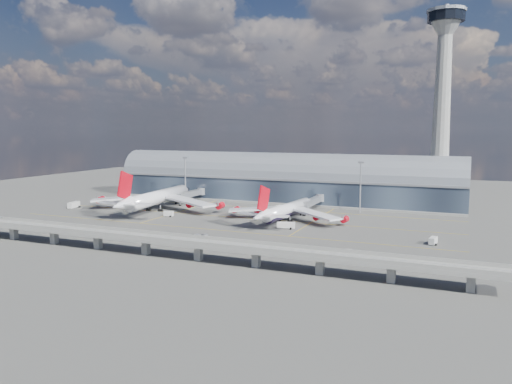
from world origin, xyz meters
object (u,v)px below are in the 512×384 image
at_px(cargo_train_0, 201,237).
at_px(cargo_train_1, 278,250).
at_px(service_truck_0, 74,205).
at_px(cargo_train_2, 361,254).
at_px(airliner_right, 286,210).
at_px(service_truck_4, 279,208).
at_px(service_truck_5, 270,216).
at_px(floodlight_mast_right, 360,186).
at_px(service_truck_1, 169,214).
at_px(service_truck_3, 433,241).
at_px(airliner_left, 156,198).
at_px(control_tower, 442,109).
at_px(floodlight_mast_left, 185,178).
at_px(service_truck_2, 286,225).

distance_m(cargo_train_0, cargo_train_1, 34.71).
xyz_separation_m(service_truck_0, cargo_train_2, (159.56, -42.46, -0.71)).
xyz_separation_m(airliner_right, service_truck_4, (-12.57, 25.19, -3.51)).
relative_size(service_truck_5, cargo_train_0, 0.95).
relative_size(service_truck_0, service_truck_4, 1.56).
relative_size(floodlight_mast_right, cargo_train_1, 2.69).
relative_size(service_truck_4, cargo_train_2, 0.46).
bearing_deg(service_truck_1, cargo_train_2, -123.64).
relative_size(airliner_right, service_truck_3, 10.54).
distance_m(airliner_left, cargo_train_1, 104.95).
relative_size(control_tower, cargo_train_2, 8.94).
distance_m(service_truck_4, cargo_train_1, 85.59).
bearing_deg(service_truck_3, cargo_train_0, -153.25).
bearing_deg(airliner_left, service_truck_1, -44.20).
bearing_deg(service_truck_1, service_truck_5, -85.26).
relative_size(control_tower, airliner_right, 1.71).
height_order(airliner_left, cargo_train_2, airliner_left).
bearing_deg(control_tower, service_truck_0, -158.07).
xyz_separation_m(service_truck_0, service_truck_3, (180.18, -14.23, -0.36)).
relative_size(service_truck_4, cargo_train_0, 0.94).
relative_size(service_truck_1, cargo_train_1, 0.50).
bearing_deg(service_truck_5, floodlight_mast_right, -5.46).
distance_m(control_tower, airliner_left, 153.00).
height_order(cargo_train_0, cargo_train_1, cargo_train_0).
xyz_separation_m(floodlight_mast_left, airliner_left, (2.14, -33.09, -7.00)).
bearing_deg(service_truck_4, airliner_right, -49.87).
distance_m(service_truck_3, service_truck_5, 77.85).
height_order(service_truck_4, cargo_train_2, service_truck_4).
relative_size(service_truck_1, service_truck_5, 0.89).
height_order(control_tower, airliner_right, control_tower).
distance_m(airliner_right, cargo_train_0, 51.08).
bearing_deg(cargo_train_0, service_truck_3, -44.76).
height_order(airliner_right, cargo_train_2, airliner_right).
xyz_separation_m(service_truck_3, cargo_train_0, (-81.86, -25.31, -0.37)).
height_order(floodlight_mast_left, service_truck_3, floodlight_mast_left).
height_order(service_truck_1, cargo_train_2, service_truck_1).
xyz_separation_m(service_truck_3, service_truck_5, (-73.49, 25.67, -0.01)).
height_order(airliner_left, airliner_right, airliner_left).
bearing_deg(floodlight_mast_right, airliner_left, -161.32).
bearing_deg(airliner_right, service_truck_2, -65.03).
xyz_separation_m(service_truck_5, cargo_train_0, (-8.37, -50.98, -0.37)).
bearing_deg(cargo_train_1, control_tower, -26.11).
bearing_deg(cargo_train_0, floodlight_mast_left, 62.08).
distance_m(service_truck_2, cargo_train_0, 39.21).
xyz_separation_m(airliner_left, service_truck_4, (58.62, 23.22, -5.19)).
distance_m(airliner_left, service_truck_1, 20.73).
bearing_deg(floodlight_mast_left, service_truck_2, -32.95).
xyz_separation_m(airliner_right, cargo_train_1, (16.58, -55.28, -4.12)).
bearing_deg(service_truck_4, control_tower, 40.64).
relative_size(floodlight_mast_right, service_truck_4, 4.85).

